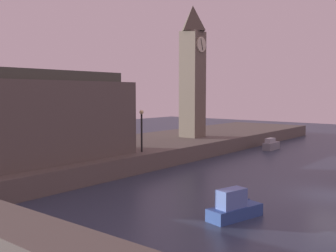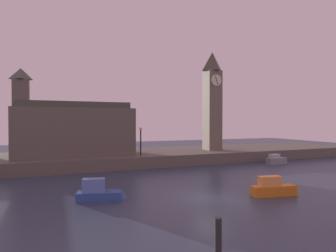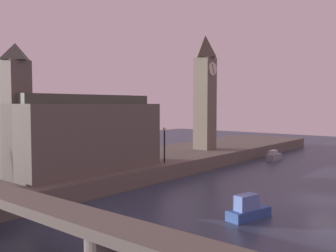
% 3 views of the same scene
% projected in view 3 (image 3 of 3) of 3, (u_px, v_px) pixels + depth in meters
% --- Properties ---
extents(ground_plane, '(120.00, 120.00, 0.00)m').
position_uv_depth(ground_plane, '(326.00, 200.00, 28.91)').
color(ground_plane, '#2D384C').
extents(far_embankment, '(70.00, 12.00, 1.50)m').
position_uv_depth(far_embankment, '(138.00, 164.00, 41.50)').
color(far_embankment, '#5B544C').
rests_on(far_embankment, ground).
extents(clock_tower, '(2.43, 2.47, 14.77)m').
position_uv_depth(clock_tower, '(205.00, 91.00, 48.73)').
color(clock_tower, '#6B6051').
rests_on(clock_tower, far_embankment).
extents(parliament_hall, '(14.02, 6.83, 10.60)m').
position_uv_depth(parliament_hall, '(78.00, 133.00, 33.65)').
color(parliament_hall, '#5B544C').
rests_on(parliament_hall, far_embankment).
extents(bridge_span, '(2.06, 34.10, 2.60)m').
position_uv_depth(bridge_span, '(110.00, 237.00, 15.36)').
color(bridge_span, '#5B544C').
rests_on(bridge_span, ground).
extents(streetlamp, '(0.36, 0.36, 3.61)m').
position_uv_depth(streetlamp, '(164.00, 140.00, 37.57)').
color(streetlamp, black).
rests_on(streetlamp, far_embankment).
extents(boat_tour_blue, '(3.88, 1.88, 1.68)m').
position_uv_depth(boat_tour_blue, '(250.00, 209.00, 24.44)').
color(boat_tour_blue, '#2D4C93').
rests_on(boat_tour_blue, ground).
extents(boat_cruiser_grey, '(3.31, 1.02, 1.36)m').
position_uv_depth(boat_cruiser_grey, '(275.00, 156.00, 49.52)').
color(boat_cruiser_grey, gray).
rests_on(boat_cruiser_grey, ground).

